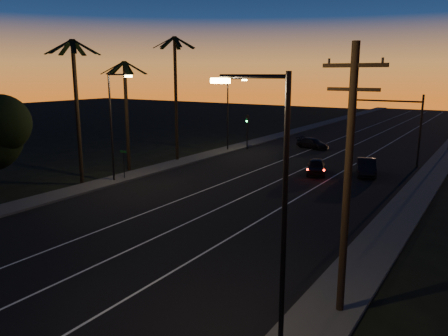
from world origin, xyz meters
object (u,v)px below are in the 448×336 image
Objects in this scene: utility_pole at (348,177)px; cross_car at (313,143)px; right_car at (366,167)px; lead_car at (316,167)px; signal_mast at (395,117)px.

utility_pole is 2.20× the size of cross_car.
utility_pole reaches higher than right_car.
utility_pole is 38.20m from cross_car.
utility_pole is 2.11× the size of lead_car.
signal_mast is 1.56× the size of cross_car.
utility_pole is 2.11× the size of right_car.
right_car is (-0.93, -6.06, -4.03)m from signal_mast.
signal_mast is at bearing 81.29° from right_car.
cross_car is (-10.28, 4.93, -4.16)m from signal_mast.
cross_car is (-5.43, 13.03, -0.07)m from lead_car.
lead_car is 1.00× the size of right_car.
utility_pole reaches higher than signal_mast.
utility_pole is at bearing -67.11° from cross_car.
signal_mast reaches higher than lead_car.
utility_pole is 1.41× the size of signal_mast.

